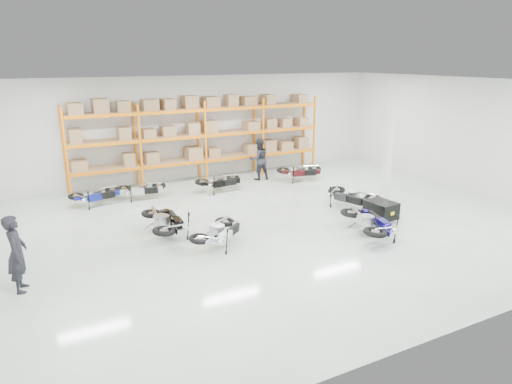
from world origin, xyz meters
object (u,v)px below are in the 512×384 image
person_back (259,159)px  moto_blue_centre (370,218)px  moto_touring_right (351,193)px  moto_back_b (142,186)px  person_left (17,254)px  moto_black_far_left (165,217)px  moto_back_c (220,179)px  moto_silver_left (219,228)px  moto_back_a (96,192)px  trailer (381,210)px  moto_back_d (301,169)px

person_back → moto_blue_centre: bearing=91.7°
moto_blue_centre → moto_touring_right: bearing=-101.6°
moto_touring_right → moto_back_b: 7.89m
moto_blue_centre → person_left: bearing=8.1°
moto_black_far_left → moto_touring_right: size_ratio=1.08×
moto_touring_right → person_back: 5.18m
moto_blue_centre → moto_back_c: size_ratio=1.21×
person_back → moto_back_c: bearing=25.1°
moto_touring_right → person_left: (-10.72, -1.37, 0.37)m
moto_silver_left → moto_back_a: (-2.55, 5.58, -0.04)m
moto_black_far_left → moto_back_c: bearing=-128.6°
moto_back_a → person_back: bearing=-97.1°
moto_touring_right → person_left: person_left is taller
moto_back_b → moto_back_a: bearing=100.2°
trailer → moto_back_b: 8.91m
moto_back_d → person_back: size_ratio=0.95×
moto_back_c → moto_touring_right: bearing=-142.6°
trailer → person_back: bearing=93.5°
moto_silver_left → trailer: size_ratio=1.09×
moto_silver_left → person_back: person_back is taller
moto_blue_centre → person_back: bearing=-76.2°
trailer → person_back: person_back is taller
moto_back_a → moto_back_b: bearing=-100.4°
person_back → person_left: bearing=37.0°
trailer → moto_back_a: (-8.12, 6.12, 0.11)m
trailer → moto_back_b: (-6.44, 6.15, 0.10)m
moto_silver_left → moto_back_c: 5.65m
trailer → moto_back_c: moto_back_c is taller
moto_blue_centre → trailer: bearing=-128.2°
moto_blue_centre → trailer: 1.63m
person_left → person_back: bearing=-49.0°
moto_blue_centre → moto_back_a: 9.83m
moto_silver_left → person_left: 5.18m
moto_blue_centre → moto_back_b: moto_blue_centre is taller
moto_back_c → person_left: bearing=125.1°
trailer → moto_back_a: moto_back_a is taller
moto_blue_centre → moto_black_far_left: bearing=-12.9°
moto_black_far_left → moto_back_a: size_ratio=1.20×
moto_silver_left → person_back: bearing=-75.0°
moto_back_b → moto_back_d: size_ratio=0.91×
moto_touring_right → moto_back_c: moto_touring_right is taller
moto_back_b → moto_touring_right: bearing=-116.1°
moto_back_b → moto_silver_left: bearing=-162.0°
moto_blue_centre → moto_silver_left: (-4.27, 1.50, -0.08)m
moto_back_a → moto_back_c: 4.77m
moto_silver_left → moto_back_c: size_ratio=1.06×
moto_touring_right → trailer: moto_touring_right is taller
moto_touring_right → person_back: size_ratio=0.99×
moto_blue_centre → moto_silver_left: size_ratio=1.14×
moto_back_a → moto_back_b: 1.68m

